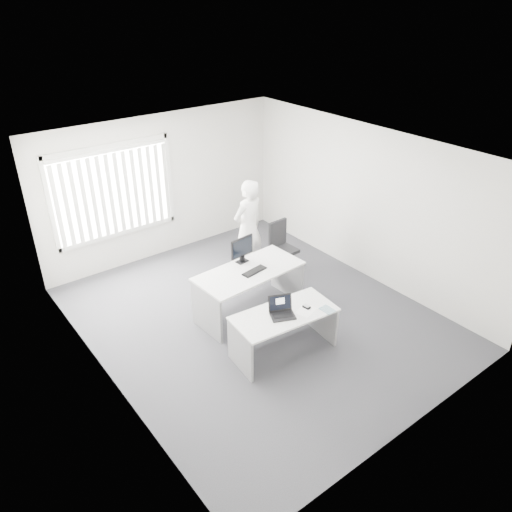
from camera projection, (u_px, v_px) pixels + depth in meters
ground at (257, 318)px, 8.26m from camera, size 6.00×6.00×0.00m
wall_back at (162, 187)px, 9.68m from camera, size 5.00×0.02×2.80m
wall_front at (422, 341)px, 5.51m from camera, size 5.00×0.02×2.80m
wall_left at (99, 298)px, 6.25m from camera, size 0.02×6.00×2.80m
wall_right at (367, 204)px, 8.93m from camera, size 0.02×6.00×2.80m
ceiling at (257, 153)px, 6.92m from camera, size 5.00×6.00×0.02m
window at (114, 192)px, 9.04m from camera, size 2.32×0.06×1.76m
blinds at (115, 194)px, 9.01m from camera, size 2.20×0.10×1.50m
desk_near at (284, 324)px, 7.28m from camera, size 1.59×0.86×0.70m
desk_far at (249, 282)px, 8.14m from camera, size 1.82×0.92×0.81m
office_chair at (282, 255)px, 9.52m from camera, size 0.59×0.59×0.98m
person at (248, 228)px, 9.16m from camera, size 0.73×0.54×1.84m
laptop at (283, 309)px, 7.04m from camera, size 0.44×0.42×0.27m
paper_sheet at (306, 311)px, 7.24m from camera, size 0.35×0.29×0.00m
mouse at (307, 306)px, 7.29m from camera, size 0.08×0.12×0.05m
booklet at (327, 310)px, 7.25m from camera, size 0.16×0.22×0.01m
keyboard at (254, 271)px, 7.98m from camera, size 0.46×0.21×0.02m
monitor at (242, 250)px, 8.17m from camera, size 0.46×0.18×0.45m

